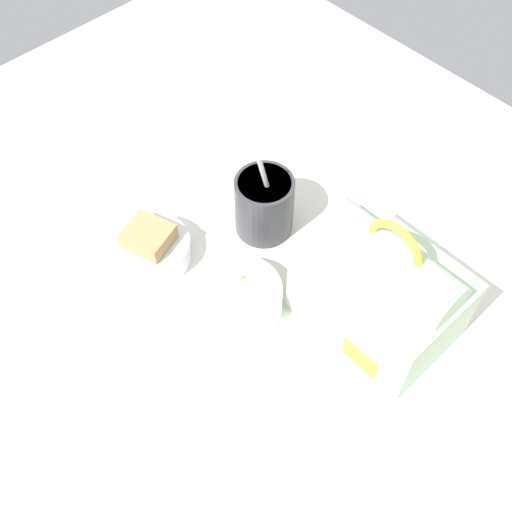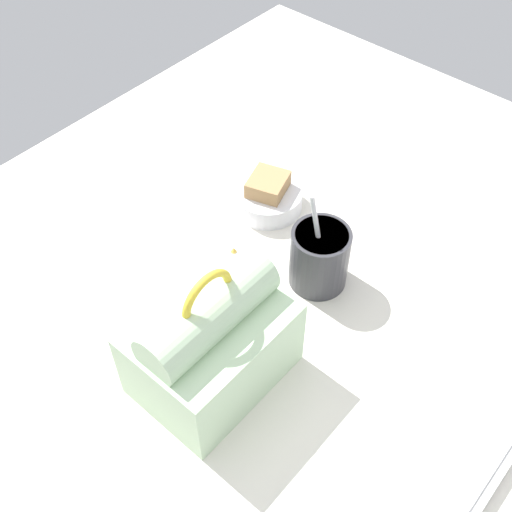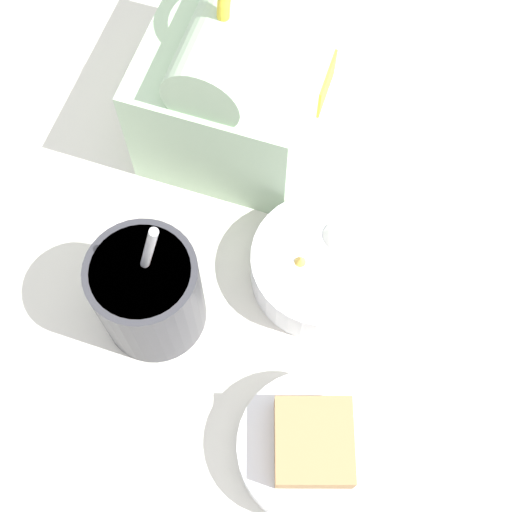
# 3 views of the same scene
# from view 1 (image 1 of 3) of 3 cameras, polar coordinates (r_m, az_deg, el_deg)

# --- Properties ---
(desk_surface) EXTENTS (1.40, 1.10, 0.02)m
(desk_surface) POSITION_cam_1_polar(r_m,az_deg,el_deg) (0.95, 2.22, -1.78)
(desk_surface) COLOR silver
(desk_surface) RESTS_ON ground
(keyboard) EXTENTS (0.42, 0.12, 0.02)m
(keyboard) POSITION_cam_1_polar(r_m,az_deg,el_deg) (1.11, 15.09, 8.68)
(keyboard) COLOR silver
(keyboard) RESTS_ON desk_surface
(lunch_bag) EXTENTS (0.20, 0.15, 0.21)m
(lunch_bag) POSITION_cam_1_polar(r_m,az_deg,el_deg) (0.85, 11.12, -2.98)
(lunch_bag) COLOR #B7D6AD
(lunch_bag) RESTS_ON desk_surface
(soup_cup) EXTENTS (0.09, 0.09, 0.17)m
(soup_cup) POSITION_cam_1_polar(r_m,az_deg,el_deg) (0.95, 0.73, 4.64)
(soup_cup) COLOR #333338
(soup_cup) RESTS_ON desk_surface
(bento_bowl_sandwich) EXTENTS (0.12, 0.12, 0.06)m
(bento_bowl_sandwich) POSITION_cam_1_polar(r_m,az_deg,el_deg) (0.95, -9.34, 0.78)
(bento_bowl_sandwich) COLOR silver
(bento_bowl_sandwich) RESTS_ON desk_surface
(bento_bowl_snacks) EXTENTS (0.12, 0.12, 0.05)m
(bento_bowl_snacks) POSITION_cam_1_polar(r_m,az_deg,el_deg) (0.89, -1.36, -3.88)
(bento_bowl_snacks) COLOR silver
(bento_bowl_snacks) RESTS_ON desk_surface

